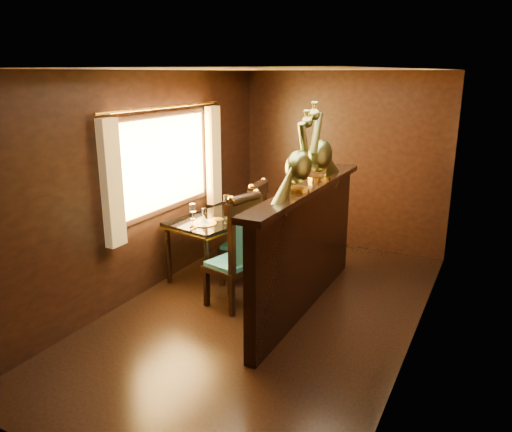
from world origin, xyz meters
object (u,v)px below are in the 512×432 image
(dining_table, at_px, (220,222))
(peacock_left, at_px, (299,152))
(peacock_right, at_px, (320,141))
(chair_right, at_px, (252,231))
(chair_left, at_px, (239,249))

(dining_table, distance_m, peacock_left, 1.78)
(dining_table, relative_size, peacock_right, 1.71)
(chair_right, bearing_deg, peacock_left, -41.23)
(peacock_right, bearing_deg, chair_right, -179.76)
(dining_table, height_order, peacock_right, peacock_right)
(dining_table, xyz_separation_m, chair_left, (0.65, -0.71, -0.01))
(chair_left, xyz_separation_m, peacock_left, (0.63, 0.06, 1.06))
(chair_right, distance_m, peacock_right, 1.38)
(dining_table, bearing_deg, peacock_right, 9.44)
(dining_table, height_order, chair_left, chair_left)
(dining_table, xyz_separation_m, peacock_right, (1.28, -0.06, 1.08))
(chair_left, bearing_deg, peacock_right, 59.44)
(chair_left, bearing_deg, chair_right, 119.27)
(chair_right, relative_size, peacock_right, 1.53)
(dining_table, relative_size, chair_right, 1.12)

